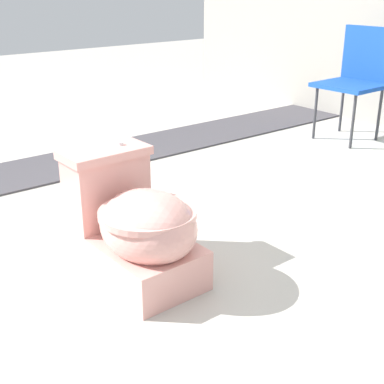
% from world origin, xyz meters
% --- Properties ---
extents(ground_plane, '(14.00, 14.00, 0.00)m').
position_xyz_m(ground_plane, '(0.00, 0.00, 0.00)').
color(ground_plane, '#B7B2A8').
extents(gravel_strip, '(0.56, 8.00, 0.01)m').
position_xyz_m(gravel_strip, '(-1.32, 0.50, 0.01)').
color(gravel_strip, '#423F44').
rests_on(gravel_strip, ground).
extents(toilet, '(0.64, 0.40, 0.52)m').
position_xyz_m(toilet, '(0.18, 0.12, 0.22)').
color(toilet, '#E09E93').
rests_on(toilet, ground).
extents(folding_chair_left, '(0.45, 0.45, 0.83)m').
position_xyz_m(folding_chair_left, '(-0.56, 2.61, 0.51)').
color(folding_chair_left, '#1947B2').
rests_on(folding_chair_left, ground).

